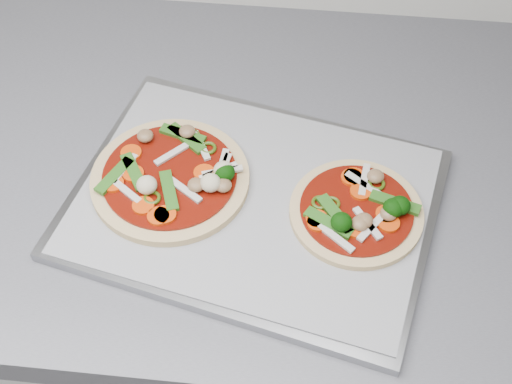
# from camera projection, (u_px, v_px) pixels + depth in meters

# --- Properties ---
(baking_tray) EXTENTS (0.47, 0.39, 0.01)m
(baking_tray) POSITION_uv_depth(u_px,v_px,m) (253.00, 204.00, 0.83)
(baking_tray) COLOR gray
(baking_tray) RESTS_ON countertop
(parchment) EXTENTS (0.45, 0.36, 0.00)m
(parchment) POSITION_uv_depth(u_px,v_px,m) (253.00, 200.00, 0.82)
(parchment) COLOR #99989D
(parchment) RESTS_ON baking_tray
(pizza_left) EXTENTS (0.19, 0.19, 0.03)m
(pizza_left) POSITION_uv_depth(u_px,v_px,m) (173.00, 177.00, 0.83)
(pizza_left) COLOR tan
(pizza_left) RESTS_ON parchment
(pizza_right) EXTENTS (0.18, 0.18, 0.03)m
(pizza_right) POSITION_uv_depth(u_px,v_px,m) (359.00, 211.00, 0.80)
(pizza_right) COLOR tan
(pizza_right) RESTS_ON parchment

